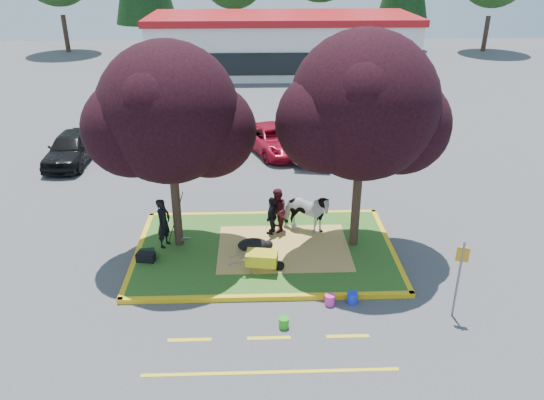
{
  "coord_description": "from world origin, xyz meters",
  "views": [
    {
      "loc": [
        -0.3,
        -14.79,
        8.87
      ],
      "look_at": [
        0.24,
        0.5,
        1.63
      ],
      "focal_mm": 35.0,
      "sensor_mm": 36.0,
      "label": 1
    }
  ],
  "objects_px": {
    "wheelbarrow": "(262,258)",
    "bucket_green": "(284,323)",
    "sign_post": "(460,272)",
    "car_black": "(71,148)",
    "handler": "(164,223)",
    "cow": "(305,213)",
    "bucket_blue": "(352,298)",
    "car_silver": "(184,142)",
    "calf": "(253,245)",
    "bucket_pink": "(330,300)"
  },
  "relations": [
    {
      "from": "sign_post",
      "to": "car_silver",
      "type": "height_order",
      "value": "sign_post"
    },
    {
      "from": "bucket_green",
      "to": "bucket_blue",
      "type": "height_order",
      "value": "bucket_blue"
    },
    {
      "from": "handler",
      "to": "wheelbarrow",
      "type": "relative_size",
      "value": 0.98
    },
    {
      "from": "bucket_pink",
      "to": "car_silver",
      "type": "relative_size",
      "value": 0.08
    },
    {
      "from": "bucket_green",
      "to": "car_silver",
      "type": "height_order",
      "value": "car_silver"
    },
    {
      "from": "car_silver",
      "to": "calf",
      "type": "bearing_deg",
      "value": 125.02
    },
    {
      "from": "sign_post",
      "to": "car_silver",
      "type": "relative_size",
      "value": 0.58
    },
    {
      "from": "sign_post",
      "to": "bucket_blue",
      "type": "height_order",
      "value": "sign_post"
    },
    {
      "from": "bucket_blue",
      "to": "car_black",
      "type": "relative_size",
      "value": 0.08
    },
    {
      "from": "calf",
      "to": "wheelbarrow",
      "type": "distance_m",
      "value": 1.22
    },
    {
      "from": "calf",
      "to": "car_black",
      "type": "relative_size",
      "value": 0.23
    },
    {
      "from": "calf",
      "to": "sign_post",
      "type": "distance_m",
      "value": 6.34
    },
    {
      "from": "cow",
      "to": "bucket_green",
      "type": "height_order",
      "value": "cow"
    },
    {
      "from": "bucket_pink",
      "to": "bucket_blue",
      "type": "xyz_separation_m",
      "value": [
        0.63,
        0.05,
        0.01
      ]
    },
    {
      "from": "wheelbarrow",
      "to": "car_silver",
      "type": "xyz_separation_m",
      "value": [
        -3.52,
        10.5,
        0.06
      ]
    },
    {
      "from": "calf",
      "to": "bucket_pink",
      "type": "bearing_deg",
      "value": -42.73
    },
    {
      "from": "wheelbarrow",
      "to": "bucket_blue",
      "type": "bearing_deg",
      "value": -22.0
    },
    {
      "from": "handler",
      "to": "car_silver",
      "type": "relative_size",
      "value": 0.42
    },
    {
      "from": "cow",
      "to": "bucket_blue",
      "type": "distance_m",
      "value": 4.02
    },
    {
      "from": "calf",
      "to": "bucket_blue",
      "type": "xyz_separation_m",
      "value": [
        2.73,
        -2.65,
        -0.21
      ]
    },
    {
      "from": "bucket_blue",
      "to": "handler",
      "type": "bearing_deg",
      "value": 150.95
    },
    {
      "from": "bucket_green",
      "to": "bucket_blue",
      "type": "distance_m",
      "value": 2.19
    },
    {
      "from": "cow",
      "to": "sign_post",
      "type": "bearing_deg",
      "value": -117.76
    },
    {
      "from": "wheelbarrow",
      "to": "bucket_blue",
      "type": "xyz_separation_m",
      "value": [
        2.47,
        -1.48,
        -0.42
      ]
    },
    {
      "from": "bucket_pink",
      "to": "car_silver",
      "type": "distance_m",
      "value": 13.17
    },
    {
      "from": "bucket_green",
      "to": "car_black",
      "type": "height_order",
      "value": "car_black"
    },
    {
      "from": "bucket_blue",
      "to": "car_black",
      "type": "bearing_deg",
      "value": 134.57
    },
    {
      "from": "bucket_green",
      "to": "bucket_blue",
      "type": "relative_size",
      "value": 0.9
    },
    {
      "from": "cow",
      "to": "bucket_pink",
      "type": "height_order",
      "value": "cow"
    },
    {
      "from": "cow",
      "to": "bucket_blue",
      "type": "height_order",
      "value": "cow"
    },
    {
      "from": "calf",
      "to": "bucket_green",
      "type": "xyz_separation_m",
      "value": [
        0.78,
        -3.63,
        -0.22
      ]
    },
    {
      "from": "cow",
      "to": "calf",
      "type": "distance_m",
      "value": 2.2
    },
    {
      "from": "car_black",
      "to": "bucket_green",
      "type": "bearing_deg",
      "value": -51.45
    },
    {
      "from": "cow",
      "to": "car_black",
      "type": "distance_m",
      "value": 12.4
    },
    {
      "from": "cow",
      "to": "bucket_green",
      "type": "xyz_separation_m",
      "value": [
        -0.99,
        -4.82,
        -0.75
      ]
    },
    {
      "from": "calf",
      "to": "wheelbarrow",
      "type": "xyz_separation_m",
      "value": [
        0.26,
        -1.17,
        0.22
      ]
    },
    {
      "from": "handler",
      "to": "bucket_pink",
      "type": "distance_m",
      "value": 5.92
    },
    {
      "from": "handler",
      "to": "sign_post",
      "type": "xyz_separation_m",
      "value": [
        8.16,
        -3.76,
        0.4
      ]
    },
    {
      "from": "calf",
      "to": "sign_post",
      "type": "xyz_separation_m",
      "value": [
        5.31,
        -3.31,
        1.01
      ]
    },
    {
      "from": "bucket_blue",
      "to": "car_black",
      "type": "xyz_separation_m",
      "value": [
        -10.98,
        11.14,
        0.56
      ]
    },
    {
      "from": "cow",
      "to": "car_black",
      "type": "height_order",
      "value": "cow"
    },
    {
      "from": "calf",
      "to": "handler",
      "type": "distance_m",
      "value": 2.95
    },
    {
      "from": "bucket_green",
      "to": "bucket_pink",
      "type": "distance_m",
      "value": 1.62
    },
    {
      "from": "sign_post",
      "to": "bucket_pink",
      "type": "height_order",
      "value": "sign_post"
    },
    {
      "from": "car_black",
      "to": "handler",
      "type": "bearing_deg",
      "value": -54.24
    },
    {
      "from": "sign_post",
      "to": "bucket_green",
      "type": "xyz_separation_m",
      "value": [
        -4.54,
        -0.33,
        -1.23
      ]
    },
    {
      "from": "calf",
      "to": "bucket_green",
      "type": "distance_m",
      "value": 3.72
    },
    {
      "from": "handler",
      "to": "wheelbarrow",
      "type": "xyz_separation_m",
      "value": [
        3.11,
        -1.62,
        -0.39
      ]
    },
    {
      "from": "wheelbarrow",
      "to": "sign_post",
      "type": "relative_size",
      "value": 0.74
    },
    {
      "from": "wheelbarrow",
      "to": "bucket_green",
      "type": "height_order",
      "value": "wheelbarrow"
    }
  ]
}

